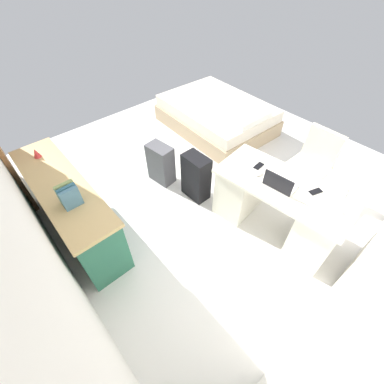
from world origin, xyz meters
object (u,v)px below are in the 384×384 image
cell_phone_by_mouse (259,166)px  desk_lamp (344,190)px  suitcase_spare_grey (161,164)px  laptop (279,184)px  office_chair (309,169)px  bed (217,115)px  suitcase_black (196,177)px  credenza (71,208)px  figurine_small (36,153)px  cell_phone_near_laptop (316,191)px  desk (277,206)px  computer_mouse (259,173)px

cell_phone_by_mouse → desk_lamp: 0.91m
suitcase_spare_grey → laptop: (-1.57, -0.40, 0.49)m
office_chair → cell_phone_by_mouse: 0.89m
bed → suitcase_black: (-1.03, 1.44, 0.08)m
credenza → cell_phone_by_mouse: (-1.17, -1.82, 0.35)m
laptop → figurine_small: (2.10, 1.70, 0.05)m
suitcase_black → cell_phone_by_mouse: bearing=-151.9°
laptop → figurine_small: laptop is taller
credenza → suitcase_black: (-0.51, -1.46, -0.06)m
credenza → suitcase_black: size_ratio=2.75×
cell_phone_near_laptop → bed: bearing=-4.0°
desk → suitcase_spare_grey: size_ratio=2.58×
figurine_small → cell_phone_by_mouse: bearing=-133.9°
figurine_small → office_chair: bearing=-127.9°
suitcase_black → credenza: bearing=70.1°
computer_mouse → desk_lamp: 0.83m
bed → cell_phone_by_mouse: bearing=147.4°
figurine_small → suitcase_black: bearing=-126.8°
computer_mouse → desk_lamp: bearing=-176.5°
credenza → laptop: (-1.52, -1.70, 0.39)m
suitcase_black → laptop: size_ratio=1.96×
credenza → desk: bearing=-130.6°
office_chair → credenza: 2.97m
office_chair → computer_mouse: size_ratio=9.40×
credenza → suitcase_spare_grey: (0.05, -1.30, -0.10)m
credenza → computer_mouse: 2.15m
office_chair → cell_phone_by_mouse: (0.27, 0.78, 0.32)m
bed → laptop: size_ratio=5.84×
laptop → desk_lamp: 0.58m
bed → computer_mouse: size_ratio=19.51×
office_chair → laptop: bearing=95.0°
credenza → bed: 2.95m
suitcase_spare_grey → credenza: bearing=84.8°
office_chair → laptop: 0.97m
bed → desk: bearing=151.6°
suitcase_spare_grey → laptop: 1.69m
desk_lamp → suitcase_spare_grey: bearing=14.9°
bed → suitcase_black: size_ratio=2.98×
credenza → desk_lamp: size_ratio=5.22×
bed → suitcase_black: suitcase_black is taller
office_chair → desk_lamp: desk_lamp is taller
office_chair → figurine_small: office_chair is taller
desk → suitcase_black: (1.02, 0.33, -0.06)m
desk → cell_phone_near_laptop: (-0.27, -0.15, 0.35)m
bed → laptop: 2.42m
credenza → office_chair: bearing=-118.9°
computer_mouse → figurine_small: figurine_small is taller
desk → suitcase_spare_grey: desk is taller
suitcase_spare_grey → computer_mouse: 1.44m
office_chair → suitcase_black: bearing=50.9°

